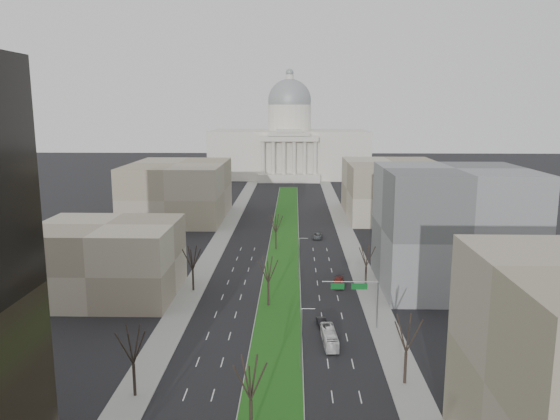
% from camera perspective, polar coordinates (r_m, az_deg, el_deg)
% --- Properties ---
extents(ground, '(600.00, 600.00, 0.00)m').
position_cam_1_polar(ground, '(138.97, 0.38, -4.18)').
color(ground, black).
rests_on(ground, ground).
extents(median, '(8.00, 222.03, 0.20)m').
position_cam_1_polar(median, '(137.97, 0.38, -4.24)').
color(median, '#999993').
rests_on(median, ground).
extents(sidewalk_left, '(5.00, 330.00, 0.15)m').
position_cam_1_polar(sidewalk_left, '(116.69, -8.56, -7.18)').
color(sidewalk_left, gray).
rests_on(sidewalk_left, ground).
extents(sidewalk_right, '(5.00, 330.00, 0.15)m').
position_cam_1_polar(sidewalk_right, '(115.90, 8.89, -7.32)').
color(sidewalk_right, gray).
rests_on(sidewalk_right, ground).
extents(capitol, '(80.00, 46.00, 55.00)m').
position_cam_1_polar(capitol, '(284.57, 0.99, 6.77)').
color(capitol, beige).
rests_on(capitol, ground).
extents(building_beige_left, '(26.00, 22.00, 14.00)m').
position_cam_1_polar(building_beige_left, '(109.32, -17.63, -5.01)').
color(building_beige_left, gray).
rests_on(building_beige_left, ground).
extents(building_grey_right, '(28.00, 26.00, 24.00)m').
position_cam_1_polar(building_grey_right, '(113.33, 17.56, -1.86)').
color(building_grey_right, '#5D5F61').
rests_on(building_grey_right, ground).
extents(building_far_left, '(30.00, 40.00, 18.00)m').
position_cam_1_polar(building_far_left, '(180.30, -10.55, 2.00)').
color(building_far_left, gray).
rests_on(building_far_left, ground).
extents(building_far_right, '(30.00, 40.00, 18.00)m').
position_cam_1_polar(building_far_right, '(184.14, 11.63, 2.14)').
color(building_far_right, gray).
rests_on(building_far_right, ground).
extents(tree_left_mid, '(5.40, 5.40, 9.72)m').
position_cam_1_polar(tree_left_mid, '(71.37, -15.17, -13.35)').
color(tree_left_mid, black).
rests_on(tree_left_mid, ground).
extents(tree_left_far, '(5.28, 5.28, 9.50)m').
position_cam_1_polar(tree_left_far, '(108.11, -9.14, -4.90)').
color(tree_left_far, black).
rests_on(tree_left_far, ground).
extents(tree_right_mid, '(5.52, 5.52, 9.94)m').
position_cam_1_polar(tree_right_mid, '(73.61, 13.12, -12.35)').
color(tree_right_mid, black).
rests_on(tree_right_mid, ground).
extents(tree_right_far, '(5.04, 5.04, 9.07)m').
position_cam_1_polar(tree_right_far, '(111.17, 9.02, -4.63)').
color(tree_right_far, black).
rests_on(tree_right_far, ground).
extents(tree_median_a, '(5.40, 5.40, 9.72)m').
position_cam_1_polar(tree_median_a, '(61.55, -3.10, -17.03)').
color(tree_median_a, black).
rests_on(tree_median_a, ground).
extents(tree_median_b, '(5.40, 5.40, 9.72)m').
position_cam_1_polar(tree_median_b, '(98.66, -1.24, -6.19)').
color(tree_median_b, black).
rests_on(tree_median_b, ground).
extents(tree_median_c, '(5.40, 5.40, 9.72)m').
position_cam_1_polar(tree_median_c, '(137.40, -0.45, -1.35)').
color(tree_median_c, black).
rests_on(tree_median_c, ground).
extents(streetlamp_median_b, '(1.90, 0.20, 9.16)m').
position_cam_1_polar(streetlamp_median_b, '(75.85, 2.30, -13.29)').
color(streetlamp_median_b, gray).
rests_on(streetlamp_median_b, ground).
extents(streetlamp_median_c, '(1.90, 0.20, 9.16)m').
position_cam_1_polar(streetlamp_median_c, '(113.57, 2.04, -5.07)').
color(streetlamp_median_c, gray).
rests_on(streetlamp_median_c, ground).
extents(mast_arm_signs, '(9.12, 0.24, 8.09)m').
position_cam_1_polar(mast_arm_signs, '(90.00, 8.46, -8.58)').
color(mast_arm_signs, gray).
rests_on(mast_arm_signs, ground).
extents(car_grey_near, '(2.00, 4.56, 1.53)m').
position_cam_1_polar(car_grey_near, '(85.46, 5.46, -13.44)').
color(car_grey_near, '#44454A').
rests_on(car_grey_near, ground).
extents(car_black, '(1.95, 4.20, 1.33)m').
position_cam_1_polar(car_black, '(92.09, 4.41, -11.66)').
color(car_black, black).
rests_on(car_black, ground).
extents(car_red, '(2.63, 5.46, 1.53)m').
position_cam_1_polar(car_red, '(111.72, 6.16, -7.56)').
color(car_red, maroon).
rests_on(car_red, ground).
extents(car_grey_far, '(2.93, 5.40, 1.44)m').
position_cam_1_polar(car_grey_far, '(150.97, 3.94, -2.72)').
color(car_grey_far, '#53585C').
rests_on(car_grey_far, ground).
extents(box_van, '(2.43, 8.27, 2.27)m').
position_cam_1_polar(box_van, '(85.69, 5.19, -13.09)').
color(box_van, white).
rests_on(box_van, ground).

